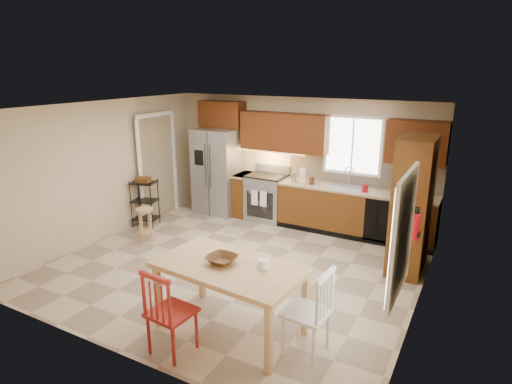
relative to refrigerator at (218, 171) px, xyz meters
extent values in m
plane|color=tan|center=(1.70, -2.12, -0.91)|extent=(5.50, 5.50, 0.00)
cube|color=silver|center=(1.70, -2.12, 1.59)|extent=(5.50, 5.00, 0.02)
cube|color=#CCB793|center=(1.70, 0.38, 0.34)|extent=(5.50, 0.02, 2.50)
cube|color=#CCB793|center=(1.70, -4.62, 0.34)|extent=(5.50, 0.02, 2.50)
cube|color=#CCB793|center=(-1.05, -2.12, 0.34)|extent=(0.02, 5.00, 2.50)
cube|color=#CCB793|center=(4.45, -2.12, 0.34)|extent=(0.02, 5.00, 2.50)
cube|color=gray|center=(0.00, 0.00, 0.00)|extent=(0.92, 0.75, 1.82)
cube|color=gray|center=(1.15, 0.06, -0.45)|extent=(0.76, 0.63, 0.92)
cube|color=#643412|center=(0.60, 0.08, -0.46)|extent=(0.30, 0.60, 0.90)
cube|color=#643412|center=(2.99, 0.08, -0.46)|extent=(2.92, 0.60, 0.90)
cube|color=black|center=(3.55, -0.22, -0.46)|extent=(0.60, 0.02, 0.78)
cube|color=beige|center=(2.99, 0.36, 0.27)|extent=(2.92, 0.03, 0.55)
cube|color=#5A280F|center=(0.00, 0.20, 1.19)|extent=(1.00, 0.35, 0.55)
cube|color=#5A280F|center=(1.45, 0.20, 0.92)|extent=(1.80, 0.35, 0.75)
cube|color=#5A280F|center=(3.95, 0.20, 0.92)|extent=(1.00, 0.35, 0.75)
cube|color=white|center=(2.80, 0.35, 0.74)|extent=(1.12, 0.04, 1.12)
cube|color=gray|center=(2.80, 0.08, -0.05)|extent=(0.62, 0.46, 0.16)
cube|color=#FFBF66|center=(1.15, 0.17, 0.52)|extent=(1.60, 0.30, 0.01)
imported|color=#AD0C14|center=(3.18, -0.02, 0.09)|extent=(0.09, 0.09, 0.19)
cylinder|color=white|center=(1.95, 0.03, 0.13)|extent=(0.12, 0.12, 0.28)
cylinder|color=gray|center=(1.75, 0.03, 0.08)|extent=(0.11, 0.11, 0.18)
cylinder|color=#543216|center=(2.15, 0.00, 0.06)|extent=(0.10, 0.10, 0.14)
cube|color=#643412|center=(4.13, -0.93, 0.14)|extent=(0.50, 0.95, 2.10)
cylinder|color=#AD0C14|center=(4.33, -1.98, 0.19)|extent=(0.12, 0.12, 0.36)
cube|color=white|center=(4.38, -3.27, 0.54)|extent=(0.04, 1.02, 1.32)
cube|color=#8C7A59|center=(-0.97, -0.82, 0.14)|extent=(0.04, 0.95, 2.10)
imported|color=#543216|center=(2.45, -3.64, -0.05)|extent=(0.38, 0.38, 0.09)
cylinder|color=white|center=(2.94, -3.53, -0.02)|extent=(0.15, 0.15, 0.16)
camera|label=1|loc=(4.99, -7.45, 2.16)|focal=30.00mm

